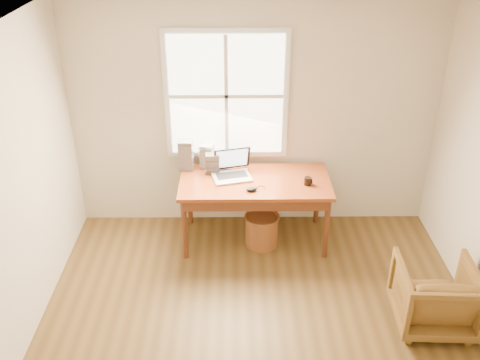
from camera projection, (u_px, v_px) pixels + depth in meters
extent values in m
cube|color=white|center=(269.00, 52.00, 3.21)|extent=(4.00, 4.50, 0.02)
cube|color=beige|center=(254.00, 116.00, 5.82)|extent=(4.00, 0.02, 2.60)
cube|color=silver|center=(226.00, 95.00, 5.66)|extent=(1.32, 0.05, 1.42)
cube|color=white|center=(226.00, 96.00, 5.63)|extent=(1.20, 0.02, 1.30)
cube|color=silver|center=(226.00, 96.00, 5.62)|extent=(0.04, 0.02, 1.30)
cube|color=silver|center=(226.00, 96.00, 5.62)|extent=(1.20, 0.02, 0.04)
cube|color=brown|center=(255.00, 182.00, 5.69)|extent=(1.60, 0.80, 0.04)
imported|color=brown|center=(434.00, 295.00, 4.73)|extent=(0.70, 0.71, 0.62)
cylinder|color=brown|center=(262.00, 231.00, 5.86)|extent=(0.36, 0.36, 0.36)
ellipsoid|color=black|center=(252.00, 189.00, 5.46)|extent=(0.13, 0.09, 0.04)
cylinder|color=black|center=(308.00, 181.00, 5.57)|extent=(0.09, 0.09, 0.08)
cube|color=silver|center=(207.00, 156.00, 5.88)|extent=(0.17, 0.15, 0.27)
cube|color=#25252A|center=(213.00, 163.00, 5.79)|extent=(0.15, 0.13, 0.22)
cube|color=#A5A3B1|center=(186.00, 155.00, 5.83)|extent=(0.15, 0.14, 0.34)
cube|color=#AEB4B9|center=(223.00, 159.00, 5.91)|extent=(0.17, 0.16, 0.18)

